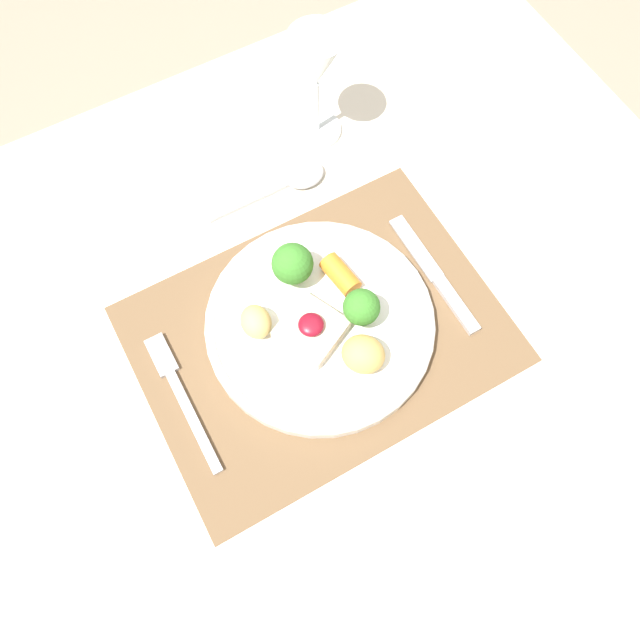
% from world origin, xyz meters
% --- Properties ---
extents(ground_plane, '(8.00, 8.00, 0.00)m').
position_xyz_m(ground_plane, '(0.00, 0.00, 0.00)').
color(ground_plane, gray).
extents(dining_table, '(1.15, 0.95, 0.77)m').
position_xyz_m(dining_table, '(0.00, 0.00, 0.66)').
color(dining_table, beige).
rests_on(dining_table, ground_plane).
extents(placemat, '(0.44, 0.33, 0.00)m').
position_xyz_m(placemat, '(0.00, 0.00, 0.77)').
color(placemat, brown).
rests_on(placemat, dining_table).
extents(dinner_plate, '(0.28, 0.28, 0.08)m').
position_xyz_m(dinner_plate, '(0.01, 0.01, 0.79)').
color(dinner_plate, white).
rests_on(dinner_plate, placemat).
extents(fork, '(0.02, 0.19, 0.01)m').
position_xyz_m(fork, '(-0.18, 0.01, 0.78)').
color(fork, '#B2B2B7').
rests_on(fork, placemat).
extents(knife, '(0.02, 0.19, 0.01)m').
position_xyz_m(knife, '(0.17, -0.01, 0.78)').
color(knife, '#B2B2B7').
rests_on(knife, placemat).
extents(spoon, '(0.17, 0.05, 0.02)m').
position_xyz_m(spoon, '(0.08, 0.22, 0.78)').
color(spoon, '#B2B2B7').
rests_on(spoon, dining_table).
extents(wine_glass_near, '(0.07, 0.07, 0.17)m').
position_xyz_m(wine_glass_near, '(0.15, 0.28, 0.89)').
color(wine_glass_near, white).
rests_on(wine_glass_near, dining_table).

